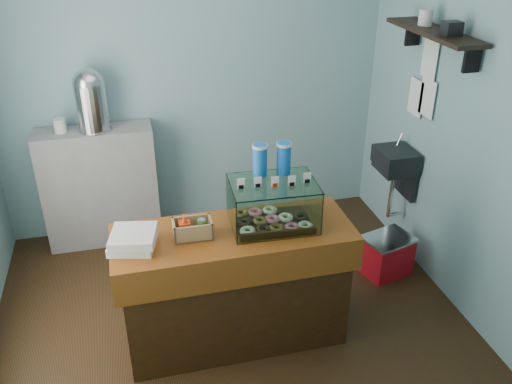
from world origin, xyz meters
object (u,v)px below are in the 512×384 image
object	(u,v)px
counter	(235,285)
red_cooler	(387,255)
display_case	(272,200)
coffee_urn	(90,98)

from	to	relation	value
counter	red_cooler	distance (m)	1.50
display_case	coffee_urn	xyz separation A→B (m)	(-1.15, 1.51, 0.31)
display_case	coffee_urn	distance (m)	1.92
counter	red_cooler	size ratio (longest dim) A/B	3.44
display_case	red_cooler	bearing A→B (deg)	21.38
display_case	red_cooler	world-z (taller)	display_case
coffee_urn	red_cooler	xyz separation A→B (m)	(2.28, -1.12, -1.20)
display_case	coffee_urn	bearing A→B (deg)	130.03
red_cooler	coffee_urn	bearing A→B (deg)	138.03
counter	coffee_urn	xyz separation A→B (m)	(-0.87, 1.57, 0.92)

